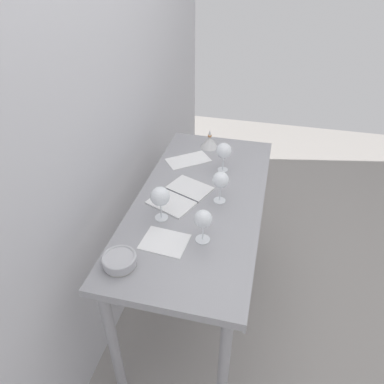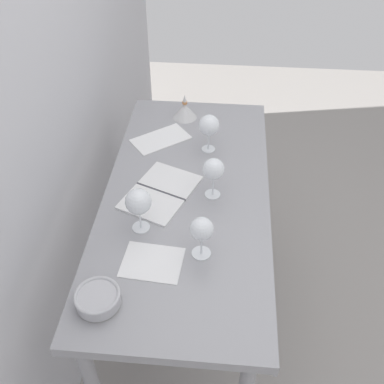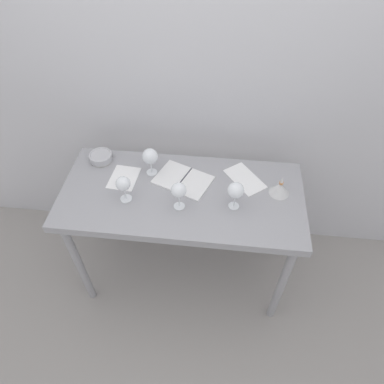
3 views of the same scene
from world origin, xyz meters
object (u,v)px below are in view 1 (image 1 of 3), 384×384
tasting_bowl (119,260)px  tasting_sheet_lower (165,242)px  open_notebook (181,195)px  wine_glass_near_center (221,180)px  wine_glass_near_left (203,220)px  tasting_sheet_upper (188,160)px  wine_glass_near_right (224,151)px  decanter_funnel (210,142)px  wine_glass_far_left (160,197)px

tasting_bowl → tasting_sheet_lower: bearing=-38.1°
open_notebook → wine_glass_near_center: bearing=-65.5°
wine_glass_near_left → tasting_sheet_upper: bearing=19.4°
open_notebook → tasting_bowl: size_ratio=2.64×
wine_glass_near_center → tasting_bowl: size_ratio=1.20×
tasting_sheet_upper → wine_glass_near_right: bearing=-143.2°
tasting_sheet_upper → decanter_funnel: bearing=-63.3°
wine_glass_near_right → tasting_sheet_lower: wine_glass_near_right is taller
wine_glass_near_left → wine_glass_far_left: bearing=65.5°
wine_glass_near_center → decanter_funnel: bearing=16.6°
wine_glass_near_right → wine_glass_near_left: size_ratio=1.06×
tasting_sheet_lower → tasting_bowl: (-0.18, 0.14, 0.03)m
wine_glass_near_right → open_notebook: wine_glass_near_right is taller
wine_glass_near_center → tasting_sheet_lower: bearing=153.0°
wine_glass_near_right → decanter_funnel: size_ratio=1.40×
wine_glass_near_center → tasting_sheet_upper: 0.46m
tasting_sheet_lower → wine_glass_far_left: bearing=27.1°
wine_glass_near_right → wine_glass_near_left: bearing=-178.8°
wine_glass_near_left → tasting_sheet_lower: bearing=108.4°
open_notebook → tasting_sheet_upper: open_notebook is taller
wine_glass_near_left → tasting_sheet_upper: 0.72m
wine_glass_near_left → tasting_bowl: size_ratio=1.14×
wine_glass_far_left → wine_glass_near_left: size_ratio=1.08×
wine_glass_far_left → wine_glass_near_right: 0.55m
wine_glass_far_left → open_notebook: size_ratio=0.47×
wine_glass_far_left → wine_glass_near_center: wine_glass_far_left is taller
wine_glass_near_right → wine_glass_near_left: 0.61m
wine_glass_far_left → wine_glass_near_center: 0.32m
wine_glass_far_left → wine_glass_near_center: bearing=-50.7°
wine_glass_near_right → tasting_sheet_upper: bearing=74.8°
wine_glass_near_left → open_notebook: bearing=31.5°
wine_glass_near_right → tasting_bowl: (-0.84, 0.29, -0.10)m
tasting_bowl → wine_glass_near_right: bearing=-19.1°
wine_glass_far_left → decanter_funnel: bearing=-6.4°
wine_glass_near_right → wine_glass_far_left: bearing=156.8°
wine_glass_near_left → wine_glass_near_center: 0.31m
wine_glass_near_left → tasting_sheet_upper: wine_glass_near_left is taller
open_notebook → decanter_funnel: decanter_funnel is taller
tasting_sheet_upper → tasting_bowl: tasting_bowl is taller
tasting_bowl → decanter_funnel: size_ratio=1.16×
wine_glass_near_right → wine_glass_near_center: 0.30m
wine_glass_near_right → tasting_sheet_lower: size_ratio=0.86×
wine_glass_near_right → wine_glass_near_left: wine_glass_near_right is taller
wine_glass_near_right → wine_glass_near_left: (-0.61, -0.01, -0.01)m
wine_glass_near_center → tasting_sheet_upper: bearing=35.7°
wine_glass_near_center → wine_glass_near_right: bearing=6.7°
open_notebook → tasting_bowl: bearing=-170.4°
wine_glass_near_center → tasting_bowl: bearing=149.0°
tasting_bowl → decanter_funnel: 1.10m
wine_glass_near_center → decanter_funnel: (0.55, 0.17, -0.09)m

